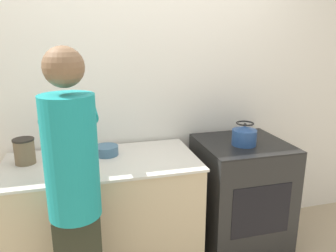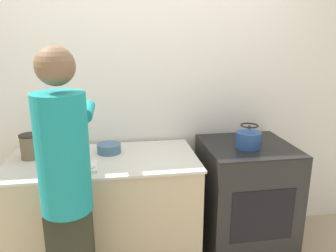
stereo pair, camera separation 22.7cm
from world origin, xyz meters
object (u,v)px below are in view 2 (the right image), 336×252
Objects in this scene: person at (66,185)px; knife at (75,166)px; cutting_board at (75,168)px; kettle at (248,138)px; oven at (245,199)px; bowl_prep at (109,148)px; canister_jar at (30,146)px.

person is 0.37m from knife.
kettle reaches higher than cutting_board.
bowl_prep is (-1.06, 0.12, 0.45)m from oven.
person reaches higher than kettle.
oven reaches higher than knife.
person is 9.04× the size of kettle.
cutting_board is 1.61× the size of kettle.
kettle is 1.05× the size of bowl_prep.
person is (-1.29, -0.53, 0.47)m from oven.
knife is (-1.28, -0.16, 0.44)m from oven.
cutting_board is at bearing -37.89° from canister_jar.
person is 6.76× the size of knife.
oven is at bearing 64.36° from kettle.
knife reaches higher than cutting_board.
kettle is 1.05m from bowl_prep.
canister_jar reaches higher than cutting_board.
oven is 1.70m from canister_jar.
bowl_prep is (-1.03, 0.18, -0.08)m from kettle.
knife is 1.26m from kettle.
oven is 1.36m from cutting_board.
knife is 1.40× the size of canister_jar.
person is 5.62× the size of cutting_board.
person is 0.71m from canister_jar.
oven is 1.36m from knife.
kettle is at bearing 26.94° from knife.
canister_jar is at bearing 176.62° from oven.
cutting_board is 1.27m from kettle.
oven is at bearing 29.36° from knife.
canister_jar reaches higher than knife.
kettle reaches higher than bowl_prep.
kettle is (1.26, 0.47, 0.06)m from person.
bowl_prep is at bearing 51.45° from cutting_board.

